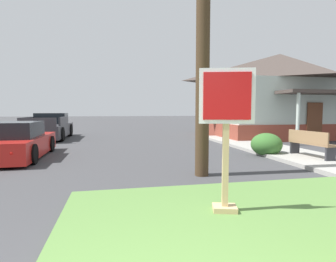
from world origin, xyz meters
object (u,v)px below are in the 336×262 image
stop_sign (226,141)px  street_bench (310,142)px  pickup_truck_charcoal (50,128)px  parked_sedan_red (15,143)px  manhole_cover (133,201)px

stop_sign → street_bench: (4.59, 3.77, -0.58)m
pickup_truck_charcoal → street_bench: 13.38m
parked_sedan_red → street_bench: size_ratio=2.56×
parked_sedan_red → street_bench: bearing=-13.9°
stop_sign → parked_sedan_red: 7.90m
stop_sign → pickup_truck_charcoal: bearing=112.6°
stop_sign → street_bench: size_ratio=1.31×
stop_sign → manhole_cover: stop_sign is taller
stop_sign → parked_sedan_red: stop_sign is taller
stop_sign → street_bench: 5.97m
parked_sedan_red → pickup_truck_charcoal: 6.65m
manhole_cover → pickup_truck_charcoal: (-3.98, 11.79, 0.61)m
parked_sedan_red → pickup_truck_charcoal: (-0.36, 6.64, 0.07)m
street_bench → manhole_cover: bearing=-154.8°
parked_sedan_red → manhole_cover: bearing=-54.9°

